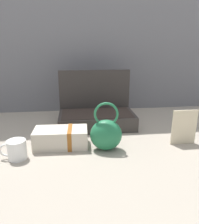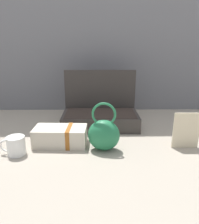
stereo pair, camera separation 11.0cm
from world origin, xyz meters
The scene contains 7 objects.
ground_plane centered at (0.00, 0.00, 0.00)m, with size 6.00×6.00×0.00m, color #9E9384.
back_wall centered at (0.00, 0.58, 0.70)m, with size 3.20×0.06×1.40m, color slate.
open_suitcase centered at (0.01, 0.22, 0.08)m, with size 0.45×0.27×0.33m.
teal_pouch_handbag centered at (0.03, -0.12, 0.08)m, with size 0.16×0.12×0.24m.
cream_toiletry_bag centered at (-0.19, -0.06, 0.05)m, with size 0.26×0.14×0.09m.
coffee_mug centered at (-0.38, -0.17, 0.04)m, with size 0.12×0.08×0.09m.
info_card_left centered at (0.42, -0.11, 0.09)m, with size 0.13×0.01×0.18m, color beige.
Camera 2 is at (-0.01, -1.08, 0.49)m, focal length 35.11 mm.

